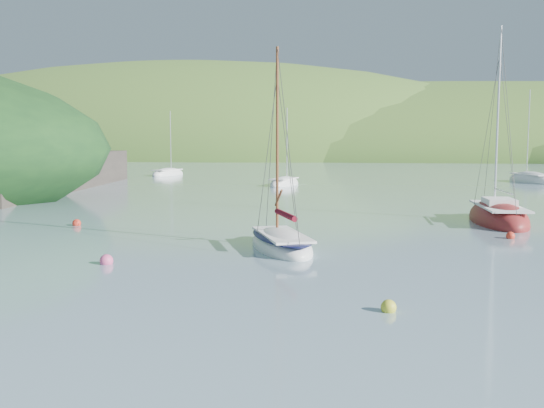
% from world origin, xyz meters
% --- Properties ---
extents(ground, '(700.00, 700.00, 0.00)m').
position_xyz_m(ground, '(0.00, 0.00, 0.00)').
color(ground, gray).
rests_on(ground, ground).
extents(shoreline_hills, '(690.00, 135.00, 56.00)m').
position_xyz_m(shoreline_hills, '(-9.66, 172.42, 0.00)').
color(shoreline_hills, '#356024').
rests_on(shoreline_hills, ground).
extents(daysailer_white, '(4.45, 6.36, 9.21)m').
position_xyz_m(daysailer_white, '(0.17, 7.08, 0.21)').
color(daysailer_white, white).
rests_on(daysailer_white, ground).
extents(sloop_red, '(3.21, 8.27, 12.04)m').
position_xyz_m(sloop_red, '(10.78, 17.67, 0.22)').
color(sloop_red, maroon).
rests_on(sloop_red, ground).
extents(distant_sloop_a, '(3.33, 6.50, 8.84)m').
position_xyz_m(distant_sloop_a, '(-5.98, 44.42, 0.16)').
color(distant_sloop_a, white).
rests_on(distant_sloop_a, ground).
extents(distant_sloop_b, '(5.09, 8.43, 11.34)m').
position_xyz_m(distant_sloop_b, '(20.58, 54.39, 0.19)').
color(distant_sloop_b, white).
rests_on(distant_sloop_b, ground).
extents(distant_sloop_c, '(3.74, 7.03, 9.53)m').
position_xyz_m(distant_sloop_c, '(-24.76, 60.34, 0.17)').
color(distant_sloop_c, white).
rests_on(distant_sloop_c, ground).
extents(mooring_buoys, '(27.83, 14.43, 0.50)m').
position_xyz_m(mooring_buoys, '(1.65, 6.26, 0.12)').
color(mooring_buoys, gold).
rests_on(mooring_buoys, ground).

